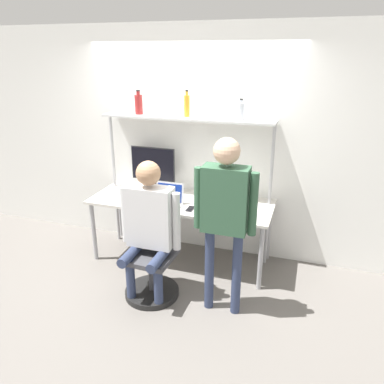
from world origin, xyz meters
TOP-DOWN VIEW (x-y plane):
  - ground_plane at (0.00, 0.00)m, footprint 12.00×12.00m
  - wall_back at (0.00, 0.83)m, footprint 8.00×0.06m
  - desk at (0.00, 0.41)m, footprint 2.11×0.78m
  - shelf_unit at (0.00, 0.64)m, footprint 2.00×0.31m
  - monitor at (-0.45, 0.65)m, footprint 0.56×0.23m
  - laptop at (-0.09, 0.25)m, footprint 0.33×0.24m
  - cell_phone at (0.18, 0.20)m, footprint 0.07×0.15m
  - office_chair at (-0.05, -0.33)m, footprint 0.56×0.56m
  - person_seated at (-0.05, -0.37)m, footprint 0.63×0.48m
  - person_standing at (0.70, -0.37)m, footprint 0.58×0.23m
  - bottle_clear at (0.61, 0.64)m, footprint 0.07×0.07m
  - bottle_red at (-0.59, 0.64)m, footprint 0.09×0.09m
  - bottle_amber at (0.00, 0.64)m, footprint 0.06×0.06m

SIDE VIEW (x-z plane):
  - ground_plane at x=0.00m, z-range 0.00..0.00m
  - office_chair at x=-0.05m, z-range -0.18..0.75m
  - desk at x=0.00m, z-range 0.32..1.09m
  - cell_phone at x=0.18m, z-range 0.77..0.78m
  - laptop at x=-0.09m, z-range 0.71..0.96m
  - person_seated at x=-0.05m, z-range 0.14..1.58m
  - monitor at x=-0.45m, z-range 0.80..1.34m
  - person_standing at x=0.70m, z-range 0.25..1.96m
  - wall_back at x=0.00m, z-range 0.00..2.70m
  - shelf_unit at x=0.00m, z-range 0.65..2.35m
  - bottle_clear at x=0.61m, z-range 1.68..1.90m
  - bottle_red at x=-0.59m, z-range 1.68..1.95m
  - bottle_amber at x=0.00m, z-range 1.68..1.97m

